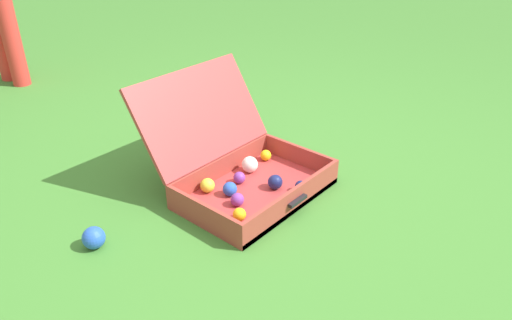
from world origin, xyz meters
TOP-DOWN VIEW (x-y plane):
  - ground_plane at (0.00, 0.00)m, footprint 16.00×16.00m
  - open_suitcase at (-0.01, 0.14)m, footprint 0.67×0.71m
  - stray_ball_on_grass at (-0.70, 0.27)m, footprint 0.09×0.09m

SIDE VIEW (x-z plane):
  - ground_plane at x=0.00m, z-range 0.00..0.00m
  - stray_ball_on_grass at x=-0.70m, z-range 0.00..0.09m
  - open_suitcase at x=-0.01m, z-range -0.13..0.36m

